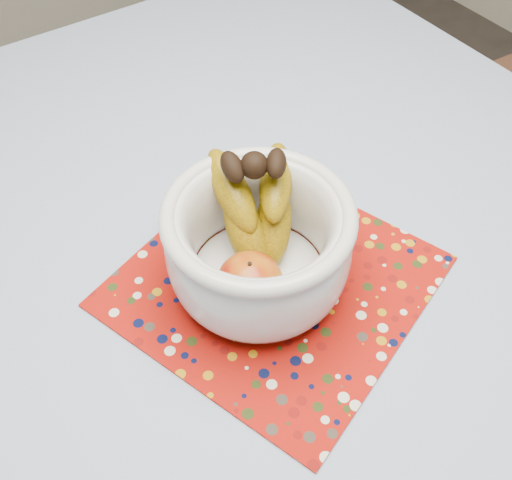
% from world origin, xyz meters
% --- Properties ---
extents(table, '(1.20, 1.20, 0.75)m').
position_xyz_m(table, '(0.00, 0.00, 0.67)').
color(table, brown).
rests_on(table, ground).
extents(tablecloth, '(1.32, 1.32, 0.01)m').
position_xyz_m(tablecloth, '(0.00, 0.00, 0.76)').
color(tablecloth, '#667BAA').
rests_on(tablecloth, table).
extents(placemat, '(0.46, 0.46, 0.00)m').
position_xyz_m(placemat, '(0.01, -0.11, 0.76)').
color(placemat, '#950E08').
rests_on(placemat, tablecloth).
extents(fruit_bowl, '(0.26, 0.25, 0.18)m').
position_xyz_m(fruit_bowl, '(0.00, -0.09, 0.85)').
color(fruit_bowl, silver).
rests_on(fruit_bowl, placemat).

